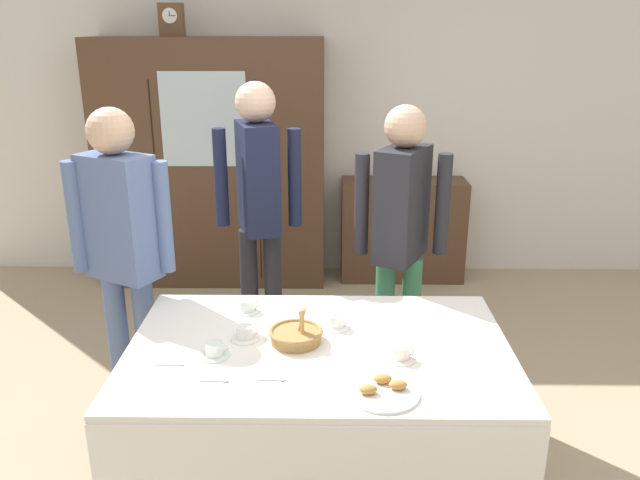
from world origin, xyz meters
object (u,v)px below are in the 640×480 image
object	(u,v)px
pastry_plate	(383,390)
spoon_far_right	(276,380)
book_stack	(405,177)
tea_cup_mid_right	(215,350)
bookshelf_low	(402,230)
dining_table	(319,369)
spoon_front_edge	(174,364)
tea_cup_mid_left	(247,306)
person_behind_table_right	(122,239)
bread_basket	(296,335)
tea_cup_near_right	(401,354)
person_behind_table_left	(258,197)
tea_cup_far_right	(337,322)
spoon_far_left	(219,381)
tea_cup_back_edge	(245,334)
wall_cabinet	(212,165)
person_beside_shelf	(401,225)
mantel_clock	(172,20)

from	to	relation	value
pastry_plate	spoon_far_right	xyz separation A→B (m)	(-0.42, 0.09, -0.01)
book_stack	tea_cup_mid_right	bearing A→B (deg)	-112.19
spoon_far_right	bookshelf_low	bearing A→B (deg)	73.95
bookshelf_low	book_stack	size ratio (longest dim) A/B	4.57
dining_table	pastry_plate	xyz separation A→B (m)	(0.25, -0.33, 0.11)
spoon_front_edge	tea_cup_mid_left	bearing A→B (deg)	65.19
person_behind_table_right	tea_cup_mid_left	bearing A→B (deg)	-17.38
bread_basket	person_behind_table_right	xyz separation A→B (m)	(-0.90, 0.51, 0.26)
dining_table	tea_cup_mid_right	size ratio (longest dim) A/B	12.81
bookshelf_low	tea_cup_near_right	xyz separation A→B (m)	(-0.32, -2.72, 0.34)
person_behind_table_right	person_behind_table_left	xyz separation A→B (m)	(0.62, 0.68, 0.04)
tea_cup_mid_right	tea_cup_far_right	bearing A→B (deg)	27.88
bread_basket	spoon_far_left	world-z (taller)	bread_basket
tea_cup_mid_left	tea_cup_back_edge	world-z (taller)	same
wall_cabinet	tea_cup_mid_right	size ratio (longest dim) A/B	15.18
pastry_plate	tea_cup_mid_right	bearing A→B (deg)	158.26
wall_cabinet	spoon_far_left	xyz separation A→B (m)	(0.51, -2.85, -0.24)
wall_cabinet	person_beside_shelf	size ratio (longest dim) A/B	1.18
mantel_clock	book_stack	bearing A→B (deg)	1.62
bookshelf_low	pastry_plate	bearing A→B (deg)	-97.96
tea_cup_back_edge	pastry_plate	bearing A→B (deg)	-36.52
tea_cup_mid_left	tea_cup_near_right	size ratio (longest dim) A/B	1.00
pastry_plate	person_behind_table_left	bearing A→B (deg)	111.62
spoon_far_right	person_behind_table_left	distance (m)	1.56
book_stack	person_behind_table_left	size ratio (longest dim) A/B	0.13
mantel_clock	tea_cup_mid_left	size ratio (longest dim) A/B	1.85
pastry_plate	person_behind_table_right	bearing A→B (deg)	143.82
tea_cup_far_right	dining_table	bearing A→B (deg)	-110.48
mantel_clock	person_beside_shelf	distance (m)	2.56
tea_cup_near_right	spoon_far_right	xyz separation A→B (m)	(-0.51, -0.17, -0.02)
dining_table	book_stack	world-z (taller)	book_stack
book_stack	person_beside_shelf	bearing A→B (deg)	-97.34
dining_table	spoon_far_left	size ratio (longest dim) A/B	14.00
tea_cup_mid_right	pastry_plate	xyz separation A→B (m)	(0.69, -0.27, -0.01)
tea_cup_mid_left	spoon_far_left	size ratio (longest dim) A/B	1.09
dining_table	tea_cup_back_edge	distance (m)	0.36
tea_cup_back_edge	bread_basket	distance (m)	0.23
tea_cup_mid_left	spoon_far_right	distance (m)	0.65
book_stack	person_behind_table_right	bearing A→B (deg)	-128.96
person_behind_table_right	person_beside_shelf	world-z (taller)	person_behind_table_right
mantel_clock	tea_cup_near_right	xyz separation A→B (m)	(1.49, -2.67, -1.33)
wall_cabinet	bread_basket	size ratio (longest dim) A/B	8.22
wall_cabinet	tea_cup_back_edge	world-z (taller)	wall_cabinet
tea_cup_back_edge	spoon_far_right	size ratio (longest dim) A/B	1.09
spoon_front_edge	tea_cup_near_right	bearing A→B (deg)	3.67
mantel_clock	spoon_front_edge	world-z (taller)	mantel_clock
tea_cup_back_edge	person_behind_table_left	bearing A→B (deg)	92.66
person_behind_table_right	spoon_far_left	bearing A→B (deg)	-53.84
spoon_far_left	book_stack	bearing A→B (deg)	70.06
tea_cup_near_right	spoon_front_edge	distance (m)	0.94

